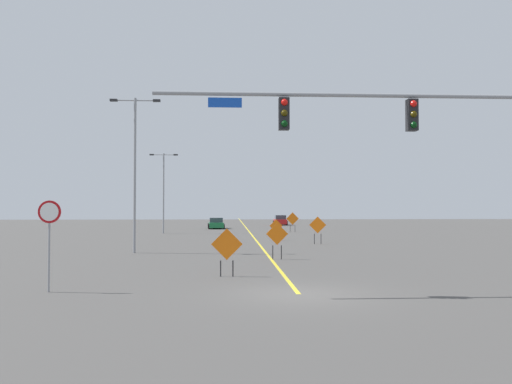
% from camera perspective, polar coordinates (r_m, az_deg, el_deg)
% --- Properties ---
extents(ground, '(186.85, 186.85, 0.00)m').
position_cam_1_polar(ground, '(16.92, 4.81, -11.33)').
color(ground, '#4C4947').
extents(road_centre_stripe, '(0.16, 103.80, 0.01)m').
position_cam_1_polar(road_centre_stripe, '(68.52, -1.14, -3.98)').
color(road_centre_stripe, yellow).
rests_on(road_centre_stripe, ground).
extents(traffic_signal_assembly, '(12.92, 0.44, 6.86)m').
position_cam_1_polar(traffic_signal_assembly, '(17.73, 16.88, 6.28)').
color(traffic_signal_assembly, gray).
rests_on(traffic_signal_assembly, ground).
extents(stop_sign, '(0.76, 0.07, 3.05)m').
position_cam_1_polar(stop_sign, '(18.38, -22.13, -3.73)').
color(stop_sign, gray).
rests_on(stop_sign, ground).
extents(street_lamp_far_right, '(3.07, 0.24, 9.53)m').
position_cam_1_polar(street_lamp_far_right, '(32.17, -13.41, 3.16)').
color(street_lamp_far_right, gray).
rests_on(street_lamp_far_right, ground).
extents(street_lamp_near_left, '(2.95, 0.24, 8.43)m').
position_cam_1_polar(street_lamp_near_left, '(54.39, -10.31, 0.61)').
color(street_lamp_near_left, gray).
rests_on(street_lamp_near_left, ground).
extents(construction_sign_right_shoulder, '(1.26, 0.32, 2.08)m').
position_cam_1_polar(construction_sign_right_shoulder, '(38.83, 6.91, -3.85)').
color(construction_sign_right_shoulder, orange).
rests_on(construction_sign_right_shoulder, ground).
extents(construction_sign_left_lane, '(1.29, 0.11, 1.96)m').
position_cam_1_polar(construction_sign_left_lane, '(20.89, -3.29, -6.09)').
color(construction_sign_left_lane, orange).
rests_on(construction_sign_left_lane, ground).
extents(construction_sign_right_lane, '(1.19, 0.05, 1.97)m').
position_cam_1_polar(construction_sign_right_lane, '(27.52, 2.37, -4.95)').
color(construction_sign_right_lane, orange).
rests_on(construction_sign_right_lane, ground).
extents(construction_sign_median_near, '(1.09, 0.11, 1.77)m').
position_cam_1_polar(construction_sign_median_near, '(42.40, 2.25, -3.95)').
color(construction_sign_median_near, orange).
rests_on(construction_sign_median_near, ground).
extents(construction_sign_left_shoulder, '(1.40, 0.10, 2.17)m').
position_cam_1_polar(construction_sign_left_shoulder, '(56.99, 4.12, -3.08)').
color(construction_sign_left_shoulder, orange).
rests_on(construction_sign_left_shoulder, ground).
extents(car_red_near, '(1.98, 4.20, 1.50)m').
position_cam_1_polar(car_red_near, '(77.24, 2.73, -3.19)').
color(car_red_near, red).
rests_on(car_red_near, ground).
extents(car_green_passing, '(2.25, 4.57, 1.38)m').
position_cam_1_polar(car_green_passing, '(65.23, -4.50, -3.53)').
color(car_green_passing, '#196B38').
rests_on(car_green_passing, ground).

